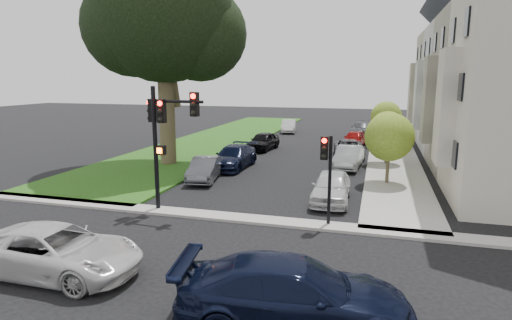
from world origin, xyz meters
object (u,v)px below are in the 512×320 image
(small_tree_c, at_px, (386,117))
(car_cross_near, at_px, (56,251))
(traffic_signal_main, at_px, (164,126))
(car_parked_4, at_px, (361,129))
(small_tree_b, at_px, (388,129))
(car_parked_7, at_px, (263,141))
(car_parked_5, at_px, (205,169))
(car_parked_9, at_px, (289,126))
(eucalyptus, at_px, (162,11))
(car_parked_6, at_px, (234,157))
(car_parked_1, at_px, (349,157))
(small_tree_a, at_px, (389,137))
(car_parked_0, at_px, (331,187))
(car_parked_2, at_px, (349,149))
(traffic_signal_secondary, at_px, (327,164))
(car_parked_3, at_px, (354,139))
(car_cross_far, at_px, (294,293))

(small_tree_c, bearing_deg, car_cross_near, -109.25)
(traffic_signal_main, distance_m, car_parked_4, 29.88)
(small_tree_b, height_order, car_parked_7, small_tree_b)
(car_parked_5, bearing_deg, car_parked_9, 78.90)
(eucalyptus, height_order, car_parked_6, eucalyptus)
(traffic_signal_main, bearing_deg, car_parked_1, 58.52)
(car_parked_6, bearing_deg, small_tree_a, -9.17)
(eucalyptus, xyz_separation_m, car_parked_7, (4.72, 7.64, -9.38))
(car_parked_0, distance_m, car_parked_2, 12.18)
(small_tree_b, bearing_deg, traffic_signal_secondary, -100.36)
(small_tree_c, height_order, traffic_signal_secondary, small_tree_c)
(car_parked_3, xyz_separation_m, car_parked_7, (-7.16, -3.90, 0.04))
(eucalyptus, bearing_deg, car_parked_7, 58.27)
(car_parked_6, bearing_deg, car_parked_0, -39.41)
(small_tree_b, height_order, car_parked_6, small_tree_b)
(eucalyptus, xyz_separation_m, car_parked_9, (4.42, 19.56, -9.43))
(car_cross_far, distance_m, car_parked_9, 37.08)
(car_parked_2, bearing_deg, traffic_signal_secondary, -96.22)
(car_parked_7, bearing_deg, car_parked_6, -83.57)
(car_parked_0, xyz_separation_m, car_parked_1, (0.25, 8.23, -0.02))
(car_cross_near, bearing_deg, car_parked_1, -22.56)
(car_parked_6, height_order, car_parked_7, car_parked_6)
(small_tree_b, height_order, car_parked_0, small_tree_b)
(car_parked_0, height_order, car_parked_7, car_parked_0)
(car_parked_1, relative_size, car_parked_9, 1.05)
(eucalyptus, xyz_separation_m, car_parked_5, (4.23, -3.56, -9.44))
(traffic_signal_main, height_order, car_parked_3, traffic_signal_main)
(small_tree_b, distance_m, car_parked_7, 10.45)
(car_parked_2, relative_size, car_parked_6, 0.91)
(car_parked_1, height_order, car_parked_5, car_parked_1)
(car_cross_far, bearing_deg, car_parked_2, -8.47)
(traffic_signal_main, xyz_separation_m, car_parked_9, (-0.44, 28.98, -3.14))
(small_tree_c, relative_size, car_parked_0, 0.90)
(car_parked_1, relative_size, car_parked_2, 0.95)
(car_parked_6, distance_m, car_parked_9, 19.34)
(eucalyptus, distance_m, car_cross_far, 22.61)
(small_tree_c, height_order, car_parked_2, small_tree_c)
(small_tree_b, height_order, car_parked_1, small_tree_b)
(car_parked_2, bearing_deg, eucalyptus, -158.88)
(small_tree_b, bearing_deg, car_parked_7, 160.17)
(small_tree_b, bearing_deg, car_parked_3, 108.96)
(small_tree_b, xyz_separation_m, car_parked_5, (-10.19, -7.70, -1.77))
(car_cross_near, relative_size, car_cross_far, 0.94)
(car_parked_1, height_order, car_parked_9, car_parked_1)
(small_tree_b, distance_m, car_parked_6, 10.62)
(car_cross_far, height_order, car_parked_2, car_cross_far)
(car_parked_6, relative_size, car_parked_7, 1.18)
(small_tree_a, xyz_separation_m, car_parked_2, (-2.65, 7.87, -2.04))
(traffic_signal_main, relative_size, car_parked_9, 1.33)
(car_parked_4, relative_size, car_parked_7, 1.08)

